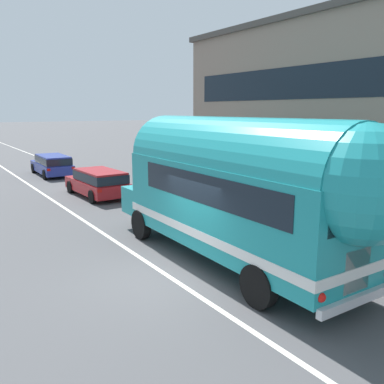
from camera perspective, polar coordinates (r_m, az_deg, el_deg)
name	(u,v)px	position (r m, az deg, el deg)	size (l,w,h in m)	color
ground_plane	(169,277)	(10.92, -3.18, -11.82)	(300.00, 300.00, 0.00)	#4C4C4F
lane_markings	(83,193)	(22.20, -14.99, -0.13)	(4.12, 80.00, 0.01)	silver
painted_bus	(243,186)	(10.92, 7.16, 0.79)	(2.70, 10.41, 4.12)	teal
car_lead	(98,181)	(20.95, -13.00, 1.49)	(2.02, 4.48, 1.37)	#A5191E
car_second	(52,164)	(28.69, -19.02, 3.78)	(1.97, 4.84, 1.37)	navy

